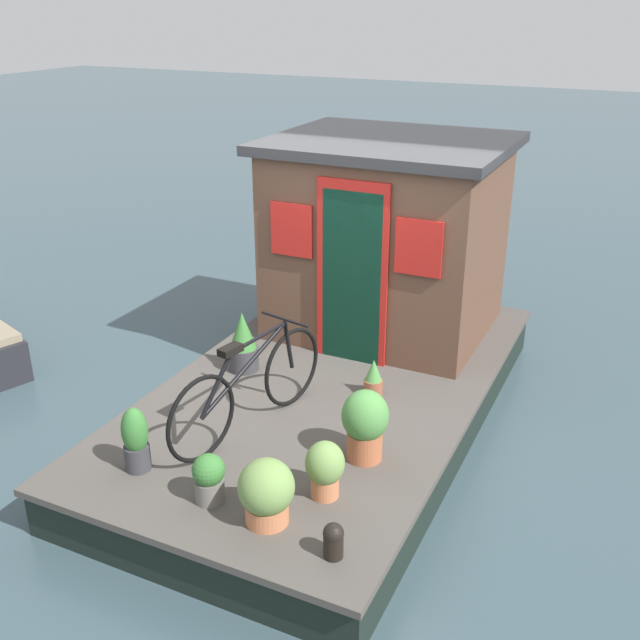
% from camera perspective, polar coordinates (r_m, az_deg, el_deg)
% --- Properties ---
extents(ground_plane, '(60.00, 60.00, 0.00)m').
position_cam_1_polar(ground_plane, '(7.23, 0.69, -7.79)').
color(ground_plane, '#384C54').
extents(houseboat_deck, '(5.05, 2.76, 0.45)m').
position_cam_1_polar(houseboat_deck, '(7.12, 0.70, -6.24)').
color(houseboat_deck, '#4C4742').
rests_on(houseboat_deck, ground_plane).
extents(houseboat_cabin, '(2.01, 2.34, 2.03)m').
position_cam_1_polar(houseboat_cabin, '(7.83, 5.15, 6.44)').
color(houseboat_cabin, brown).
rests_on(houseboat_cabin, houseboat_deck).
extents(bicycle, '(1.76, 0.55, 0.85)m').
position_cam_1_polar(bicycle, '(6.10, -5.43, -5.14)').
color(bicycle, black).
rests_on(bicycle, houseboat_deck).
extents(potted_plant_rosemary, '(0.20, 0.20, 0.53)m').
position_cam_1_polar(potted_plant_rosemary, '(5.82, -13.95, -8.89)').
color(potted_plant_rosemary, '#38383D').
rests_on(potted_plant_rosemary, houseboat_deck).
extents(potted_plant_fern, '(0.29, 0.29, 0.60)m').
position_cam_1_polar(potted_plant_fern, '(7.13, -5.93, -1.74)').
color(potted_plant_fern, '#38383D').
rests_on(potted_plant_fern, houseboat_deck).
extents(potted_plant_succulent, '(0.17, 0.17, 0.35)m').
position_cam_1_polar(potted_plant_succulent, '(6.72, 4.11, -4.46)').
color(potted_plant_succulent, '#935138').
rests_on(potted_plant_succulent, houseboat_deck).
extents(potted_plant_basil, '(0.29, 0.29, 0.44)m').
position_cam_1_polar(potted_plant_basil, '(5.39, 0.38, -11.26)').
color(potted_plant_basil, '#C6754C').
rests_on(potted_plant_basil, houseboat_deck).
extents(potted_plant_sage, '(0.39, 0.39, 0.48)m').
position_cam_1_polar(potted_plant_sage, '(5.16, -4.13, -12.97)').
color(potted_plant_sage, '#C6754C').
rests_on(potted_plant_sage, houseboat_deck).
extents(potted_plant_lavender, '(0.24, 0.24, 0.38)m').
position_cam_1_polar(potted_plant_lavender, '(5.42, -8.50, -11.85)').
color(potted_plant_lavender, slate).
rests_on(potted_plant_lavender, houseboat_deck).
extents(potted_plant_ivy, '(0.36, 0.36, 0.59)m').
position_cam_1_polar(potted_plant_ivy, '(5.76, 3.47, -7.88)').
color(potted_plant_ivy, '#B2603D').
rests_on(potted_plant_ivy, houseboat_deck).
extents(mooring_bollard, '(0.14, 0.14, 0.25)m').
position_cam_1_polar(mooring_bollard, '(4.95, 1.03, -16.47)').
color(mooring_bollard, black).
rests_on(mooring_bollard, houseboat_deck).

